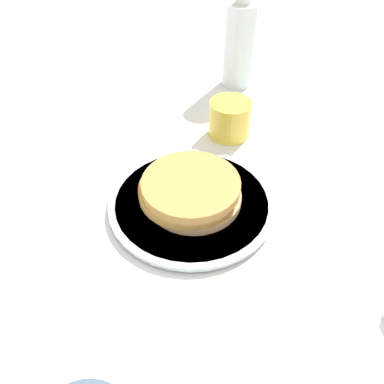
# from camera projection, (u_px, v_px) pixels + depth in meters

# --- Properties ---
(ground_plane) EXTENTS (4.00, 4.00, 0.00)m
(ground_plane) POSITION_uv_depth(u_px,v_px,m) (176.00, 207.00, 0.61)
(ground_plane) COLOR white
(plate) EXTENTS (0.27, 0.27, 0.01)m
(plate) POSITION_uv_depth(u_px,v_px,m) (192.00, 204.00, 0.61)
(plate) COLOR silver
(plate) RESTS_ON ground_plane
(pancake_stack) EXTENTS (0.16, 0.16, 0.05)m
(pancake_stack) POSITION_uv_depth(u_px,v_px,m) (190.00, 191.00, 0.59)
(pancake_stack) COLOR tan
(pancake_stack) RESTS_ON plate
(juice_glass) EXTENTS (0.08, 0.08, 0.07)m
(juice_glass) POSITION_uv_depth(u_px,v_px,m) (230.00, 119.00, 0.73)
(juice_glass) COLOR yellow
(juice_glass) RESTS_ON ground_plane
(water_bottle_near) EXTENTS (0.07, 0.07, 0.20)m
(water_bottle_near) POSITION_uv_depth(u_px,v_px,m) (239.00, 45.00, 0.85)
(water_bottle_near) COLOR silver
(water_bottle_near) RESTS_ON ground_plane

